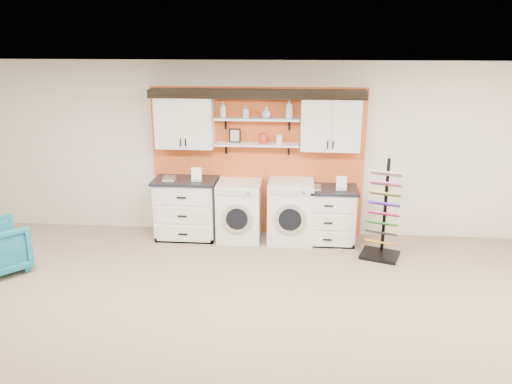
# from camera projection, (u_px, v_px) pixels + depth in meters

# --- Properties ---
(ceiling) EXTENTS (10.00, 10.00, 0.00)m
(ceiling) POSITION_uv_depth(u_px,v_px,m) (217.00, 86.00, 3.81)
(ceiling) COLOR white
(ceiling) RESTS_ON wall_back
(wall_back) EXTENTS (10.00, 0.00, 10.00)m
(wall_back) POSITION_uv_depth(u_px,v_px,m) (258.00, 150.00, 8.03)
(wall_back) COLOR beige
(wall_back) RESTS_ON floor
(accent_panel) EXTENTS (3.40, 0.07, 2.40)m
(accent_panel) POSITION_uv_depth(u_px,v_px,m) (258.00, 162.00, 8.06)
(accent_panel) COLOR #D25523
(accent_panel) RESTS_ON wall_back
(upper_cabinet_left) EXTENTS (0.90, 0.35, 0.84)m
(upper_cabinet_left) POSITION_uv_depth(u_px,v_px,m) (185.00, 121.00, 7.78)
(upper_cabinet_left) COLOR silver
(upper_cabinet_left) RESTS_ON wall_back
(upper_cabinet_right) EXTENTS (0.90, 0.35, 0.84)m
(upper_cabinet_right) POSITION_uv_depth(u_px,v_px,m) (331.00, 123.00, 7.60)
(upper_cabinet_right) COLOR silver
(upper_cabinet_right) RESTS_ON wall_back
(shelf_lower) EXTENTS (1.32, 0.28, 0.03)m
(shelf_lower) POSITION_uv_depth(u_px,v_px,m) (257.00, 144.00, 7.80)
(shelf_lower) COLOR silver
(shelf_lower) RESTS_ON wall_back
(shelf_upper) EXTENTS (1.32, 0.28, 0.03)m
(shelf_upper) POSITION_uv_depth(u_px,v_px,m) (257.00, 119.00, 7.68)
(shelf_upper) COLOR silver
(shelf_upper) RESTS_ON wall_back
(crown_molding) EXTENTS (3.30, 0.41, 0.13)m
(crown_molding) POSITION_uv_depth(u_px,v_px,m) (257.00, 93.00, 7.57)
(crown_molding) COLOR black
(crown_molding) RESTS_ON wall_back
(picture_frame) EXTENTS (0.18, 0.02, 0.22)m
(picture_frame) POSITION_uv_depth(u_px,v_px,m) (235.00, 136.00, 7.84)
(picture_frame) COLOR black
(picture_frame) RESTS_ON shelf_lower
(canister_red) EXTENTS (0.11, 0.11, 0.16)m
(canister_red) POSITION_uv_depth(u_px,v_px,m) (263.00, 138.00, 7.77)
(canister_red) COLOR red
(canister_red) RESTS_ON shelf_lower
(canister_cream) EXTENTS (0.10, 0.10, 0.14)m
(canister_cream) POSITION_uv_depth(u_px,v_px,m) (279.00, 139.00, 7.75)
(canister_cream) COLOR silver
(canister_cream) RESTS_ON shelf_lower
(base_cabinet_left) EXTENTS (1.00, 0.66, 0.98)m
(base_cabinet_left) POSITION_uv_depth(u_px,v_px,m) (186.00, 208.00, 8.05)
(base_cabinet_left) COLOR silver
(base_cabinet_left) RESTS_ON floor
(base_cabinet_right) EXTENTS (0.91, 0.66, 0.90)m
(base_cabinet_right) POSITION_uv_depth(u_px,v_px,m) (327.00, 215.00, 7.89)
(base_cabinet_right) COLOR silver
(base_cabinet_right) RESTS_ON floor
(washer) EXTENTS (0.68, 0.71, 0.95)m
(washer) POSITION_uv_depth(u_px,v_px,m) (239.00, 211.00, 7.99)
(washer) COLOR white
(washer) RESTS_ON floor
(dryer) EXTENTS (0.71, 0.71, 0.99)m
(dryer) POSITION_uv_depth(u_px,v_px,m) (290.00, 211.00, 7.92)
(dryer) COLOR white
(dryer) RESTS_ON floor
(sample_rack) EXTENTS (0.65, 0.60, 1.47)m
(sample_rack) POSITION_uv_depth(u_px,v_px,m) (382.00, 226.00, 7.33)
(sample_rack) COLOR black
(sample_rack) RESTS_ON floor
(soap_bottle_a) EXTENTS (0.14, 0.14, 0.25)m
(soap_bottle_a) POSITION_uv_depth(u_px,v_px,m) (223.00, 109.00, 7.68)
(soap_bottle_a) COLOR silver
(soap_bottle_a) RESTS_ON shelf_upper
(soap_bottle_b) EXTENTS (0.09, 0.09, 0.18)m
(soap_bottle_b) POSITION_uv_depth(u_px,v_px,m) (246.00, 112.00, 7.66)
(soap_bottle_b) COLOR silver
(soap_bottle_b) RESTS_ON shelf_upper
(soap_bottle_c) EXTENTS (0.16, 0.16, 0.18)m
(soap_bottle_c) POSITION_uv_depth(u_px,v_px,m) (266.00, 112.00, 7.64)
(soap_bottle_c) COLOR silver
(soap_bottle_c) RESTS_ON shelf_upper
(soap_bottle_d) EXTENTS (0.15, 0.15, 0.30)m
(soap_bottle_d) POSITION_uv_depth(u_px,v_px,m) (289.00, 109.00, 7.59)
(soap_bottle_d) COLOR silver
(soap_bottle_d) RESTS_ON shelf_upper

